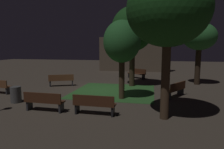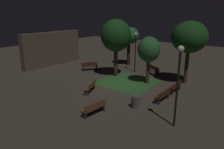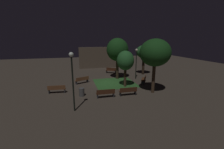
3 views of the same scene
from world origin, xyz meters
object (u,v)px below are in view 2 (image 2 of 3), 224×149
(tree_lawn_side, at_px, (129,36))
(lamp_post_path_center, at_px, (179,73))
(bench_front_right, at_px, (94,108))
(tree_right_canopy, at_px, (149,50))
(tree_tall_center, at_px, (189,37))
(tree_back_left, at_px, (116,36))
(lamp_post_near_wall, at_px, (135,45))
(trash_bin, at_px, (135,102))
(bench_back_row, at_px, (175,87))
(bench_near_trees, at_px, (153,70))
(bench_corner, at_px, (163,95))
(bench_lawn_edge, at_px, (90,66))
(bench_path_side, at_px, (90,87))

(tree_lawn_side, distance_m, lamp_post_path_center, 15.24)
(bench_front_right, xyz_separation_m, tree_lawn_side, (12.83, 5.79, 3.10))
(tree_right_canopy, bearing_deg, tree_tall_center, -51.87)
(lamp_post_path_center, bearing_deg, bench_front_right, 110.32)
(tree_back_left, relative_size, tree_tall_center, 1.02)
(tree_right_canopy, distance_m, lamp_post_near_wall, 4.10)
(tree_lawn_side, height_order, trash_bin, tree_lawn_side)
(bench_back_row, bearing_deg, bench_front_right, 159.98)
(bench_back_row, relative_size, trash_bin, 2.16)
(bench_near_trees, height_order, tree_tall_center, tree_tall_center)
(bench_corner, relative_size, lamp_post_path_center, 0.39)
(bench_front_right, xyz_separation_m, trash_bin, (2.50, -1.53, -0.06))
(bench_front_right, bearing_deg, bench_lawn_edge, 44.64)
(tree_tall_center, bearing_deg, bench_back_row, -176.59)
(bench_path_side, distance_m, bench_lawn_edge, 7.14)
(bench_lawn_edge, height_order, trash_bin, bench_lawn_edge)
(tree_right_canopy, bearing_deg, lamp_post_near_wall, 48.19)
(bench_front_right, relative_size, trash_bin, 2.19)
(tree_tall_center, xyz_separation_m, lamp_post_path_center, (-8.23, -2.23, -1.06))
(bench_corner, bearing_deg, bench_back_row, -0.00)
(bench_front_right, height_order, tree_tall_center, tree_tall_center)
(bench_lawn_edge, height_order, tree_lawn_side, tree_lawn_side)
(bench_corner, distance_m, tree_tall_center, 6.43)
(bench_back_row, distance_m, bench_path_side, 6.97)
(bench_lawn_edge, relative_size, lamp_post_path_center, 0.38)
(bench_near_trees, relative_size, lamp_post_near_wall, 0.41)
(tree_back_left, distance_m, tree_tall_center, 6.86)
(tree_back_left, height_order, tree_tall_center, tree_back_left)
(bench_corner, xyz_separation_m, lamp_post_near_wall, (5.78, 5.99, 2.46))
(lamp_post_near_wall, bearing_deg, bench_corner, -133.96)
(tree_tall_center, bearing_deg, bench_lawn_edge, 100.58)
(bench_path_side, relative_size, lamp_post_path_center, 0.39)
(bench_path_side, height_order, tree_right_canopy, tree_right_canopy)
(bench_back_row, bearing_deg, tree_lawn_side, 55.40)
(tree_back_left, bearing_deg, tree_lawn_side, 18.40)
(bench_near_trees, bearing_deg, lamp_post_near_wall, 97.18)
(bench_near_trees, bearing_deg, bench_back_row, -133.84)
(tree_right_canopy, height_order, tree_lawn_side, tree_lawn_side)
(trash_bin, bearing_deg, lamp_post_path_center, -104.20)
(bench_lawn_edge, xyz_separation_m, tree_back_left, (-0.07, -3.76, 3.64))
(lamp_post_path_center, height_order, trash_bin, lamp_post_path_center)
(bench_path_side, xyz_separation_m, trash_bin, (-0.35, -4.52, -0.06))
(bench_front_right, distance_m, tree_lawn_side, 14.41)
(bench_back_row, xyz_separation_m, tree_tall_center, (2.89, 0.17, 3.75))
(bench_near_trees, distance_m, tree_back_left, 5.43)
(bench_path_side, distance_m, lamp_post_near_wall, 8.05)
(lamp_post_near_wall, bearing_deg, tree_back_left, 163.86)
(bench_lawn_edge, xyz_separation_m, lamp_post_path_center, (-6.30, -12.55, 2.69))
(bench_path_side, distance_m, tree_back_left, 6.37)
(tree_lawn_side, bearing_deg, tree_back_left, -161.60)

